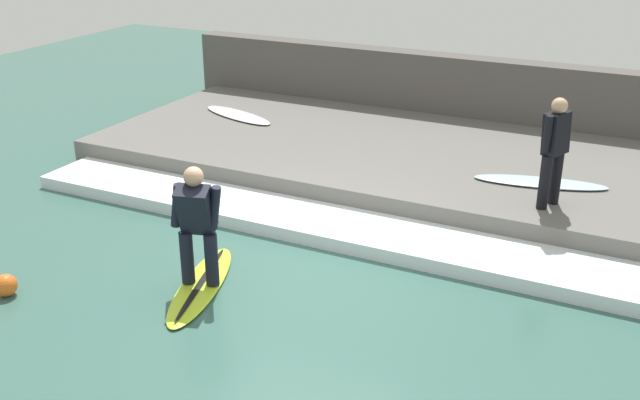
{
  "coord_description": "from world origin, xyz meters",
  "views": [
    {
      "loc": [
        -7.45,
        -4.03,
        4.51
      ],
      "look_at": [
        0.72,
        0.0,
        0.7
      ],
      "focal_mm": 42.0,
      "sensor_mm": 36.0,
      "label": 1
    }
  ],
  "objects": [
    {
      "name": "concrete_ledge",
      "position": [
        3.98,
        0.0,
        0.22
      ],
      "size": [
        4.4,
        10.62,
        0.44
      ],
      "primitive_type": "cube",
      "color": "#66635E",
      "rests_on": "ground_plane"
    },
    {
      "name": "marker_buoy",
      "position": [
        -2.09,
        2.79,
        0.14
      ],
      "size": [
        0.27,
        0.27,
        0.27
      ],
      "primitive_type": "sphere",
      "color": "orange",
      "rests_on": "ground_plane"
    },
    {
      "name": "surfboard_waiting_near",
      "position": [
        3.28,
        -2.39,
        0.47
      ],
      "size": [
        0.85,
        1.99,
        0.06
      ],
      "color": "silver",
      "rests_on": "concrete_ledge"
    },
    {
      "name": "surfboard_spare",
      "position": [
        4.33,
        3.54,
        0.47
      ],
      "size": [
        1.04,
        1.86,
        0.06
      ],
      "color": "silver",
      "rests_on": "concrete_ledge"
    },
    {
      "name": "surfer_riding",
      "position": [
        -0.9,
        0.82,
        0.9
      ],
      "size": [
        0.53,
        0.64,
        1.51
      ],
      "color": "black",
      "rests_on": "surfboard_riding"
    },
    {
      "name": "surfer_waiting_near",
      "position": [
        2.5,
        -2.64,
        1.3
      ],
      "size": [
        0.49,
        0.36,
        1.53
      ],
      "color": "black",
      "rests_on": "concrete_ledge"
    },
    {
      "name": "back_wall",
      "position": [
        6.43,
        0.0,
        0.78
      ],
      "size": [
        0.5,
        11.15,
        1.56
      ],
      "primitive_type": "cube",
      "color": "#544F49",
      "rests_on": "ground_plane"
    },
    {
      "name": "surfboard_riding",
      "position": [
        -0.9,
        0.82,
        0.03
      ],
      "size": [
        2.08,
        1.04,
        0.07
      ],
      "color": "#BFE02D",
      "rests_on": "ground_plane"
    },
    {
      "name": "wave_foam_crest",
      "position": [
        1.23,
        0.0,
        0.1
      ],
      "size": [
        1.1,
        10.09,
        0.19
      ],
      "primitive_type": "cube",
      "color": "silver",
      "rests_on": "ground_plane"
    },
    {
      "name": "ground_plane",
      "position": [
        0.0,
        0.0,
        0.0
      ],
      "size": [
        28.0,
        28.0,
        0.0
      ],
      "primitive_type": "plane",
      "color": "#386056"
    }
  ]
}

